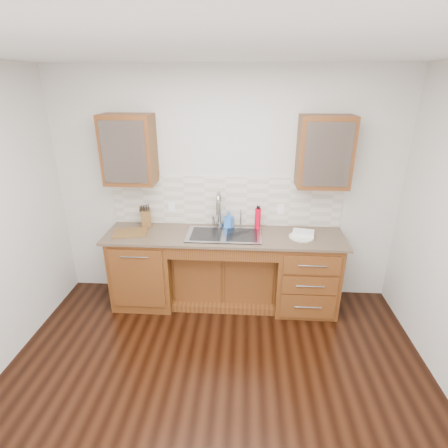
# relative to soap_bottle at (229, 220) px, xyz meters

# --- Properties ---
(ground) EXTENTS (4.00, 3.50, 0.10)m
(ground) POSITION_rel_soap_bottle_xyz_m (-0.04, -1.64, -1.06)
(ground) COLOR black
(ceiling) EXTENTS (4.00, 3.50, 0.10)m
(ceiling) POSITION_rel_soap_bottle_xyz_m (-0.04, -1.64, 1.74)
(ceiling) COLOR white
(ceiling) RESTS_ON wall_back
(wall_back) EXTENTS (4.00, 0.10, 2.70)m
(wall_back) POSITION_rel_soap_bottle_xyz_m (-0.04, 0.16, 0.34)
(wall_back) COLOR beige
(wall_back) RESTS_ON ground
(base_cabinet_left) EXTENTS (0.70, 0.62, 0.88)m
(base_cabinet_left) POSITION_rel_soap_bottle_xyz_m (-0.99, -0.20, -0.57)
(base_cabinet_left) COLOR #593014
(base_cabinet_left) RESTS_ON ground
(base_cabinet_center) EXTENTS (1.20, 0.44, 0.70)m
(base_cabinet_center) POSITION_rel_soap_bottle_xyz_m (-0.04, -0.11, -0.66)
(base_cabinet_center) COLOR #593014
(base_cabinet_center) RESTS_ON ground
(base_cabinet_right) EXTENTS (0.70, 0.62, 0.88)m
(base_cabinet_right) POSITION_rel_soap_bottle_xyz_m (0.91, -0.20, -0.57)
(base_cabinet_right) COLOR #593014
(base_cabinet_right) RESTS_ON ground
(countertop) EXTENTS (2.70, 0.65, 0.03)m
(countertop) POSITION_rel_soap_bottle_xyz_m (-0.04, -0.21, -0.11)
(countertop) COLOR #84705B
(countertop) RESTS_ON base_cabinet_left
(backsplash) EXTENTS (2.70, 0.02, 0.59)m
(backsplash) POSITION_rel_soap_bottle_xyz_m (-0.04, 0.10, 0.20)
(backsplash) COLOR beige
(backsplash) RESTS_ON wall_back
(sink) EXTENTS (0.84, 0.46, 0.19)m
(sink) POSITION_rel_soap_bottle_xyz_m (-0.04, -0.23, -0.18)
(sink) COLOR #9E9EA5
(sink) RESTS_ON countertop
(faucet) EXTENTS (0.04, 0.04, 0.40)m
(faucet) POSITION_rel_soap_bottle_xyz_m (-0.11, 0.00, 0.10)
(faucet) COLOR #999993
(faucet) RESTS_ON countertop
(filter_tap) EXTENTS (0.02, 0.02, 0.24)m
(filter_tap) POSITION_rel_soap_bottle_xyz_m (0.14, 0.01, 0.02)
(filter_tap) COLOR #999993
(filter_tap) RESTS_ON countertop
(upper_cabinet_left) EXTENTS (0.55, 0.34, 0.75)m
(upper_cabinet_left) POSITION_rel_soap_bottle_xyz_m (-1.09, -0.06, 0.82)
(upper_cabinet_left) COLOR #593014
(upper_cabinet_left) RESTS_ON wall_back
(upper_cabinet_right) EXTENTS (0.55, 0.34, 0.75)m
(upper_cabinet_right) POSITION_rel_soap_bottle_xyz_m (1.01, -0.06, 0.82)
(upper_cabinet_right) COLOR #593014
(upper_cabinet_right) RESTS_ON wall_back
(outlet_left) EXTENTS (0.08, 0.01, 0.12)m
(outlet_left) POSITION_rel_soap_bottle_xyz_m (-0.69, 0.09, 0.11)
(outlet_left) COLOR white
(outlet_left) RESTS_ON backsplash
(outlet_right) EXTENTS (0.08, 0.01, 0.12)m
(outlet_right) POSITION_rel_soap_bottle_xyz_m (0.61, 0.09, 0.11)
(outlet_right) COLOR white
(outlet_right) RESTS_ON backsplash
(soap_bottle) EXTENTS (0.12, 0.12, 0.20)m
(soap_bottle) POSITION_rel_soap_bottle_xyz_m (0.00, 0.00, 0.00)
(soap_bottle) COLOR blue
(soap_bottle) RESTS_ON countertop
(water_bottle) EXTENTS (0.08, 0.08, 0.25)m
(water_bottle) POSITION_rel_soap_bottle_xyz_m (0.34, -0.02, 0.03)
(water_bottle) COLOR red
(water_bottle) RESTS_ON countertop
(plate) EXTENTS (0.33, 0.33, 0.02)m
(plate) POSITION_rel_soap_bottle_xyz_m (0.82, -0.23, -0.09)
(plate) COLOR beige
(plate) RESTS_ON countertop
(dish_towel) EXTENTS (0.26, 0.21, 0.04)m
(dish_towel) POSITION_rel_soap_bottle_xyz_m (0.84, -0.18, -0.07)
(dish_towel) COLOR white
(dish_towel) RESTS_ON plate
(knife_block) EXTENTS (0.16, 0.21, 0.20)m
(knife_block) POSITION_rel_soap_bottle_xyz_m (-0.99, 0.00, 0.00)
(knife_block) COLOR #9F6A2E
(knife_block) RESTS_ON countertop
(cutting_board) EXTENTS (0.42, 0.33, 0.02)m
(cutting_board) POSITION_rel_soap_bottle_xyz_m (-1.11, -0.25, -0.09)
(cutting_board) COLOR olive
(cutting_board) RESTS_ON countertop
(cup_left_a) EXTENTS (0.14, 0.14, 0.09)m
(cup_left_a) POSITION_rel_soap_bottle_xyz_m (-1.19, -0.06, 0.76)
(cup_left_a) COLOR white
(cup_left_a) RESTS_ON upper_cabinet_left
(cup_left_b) EXTENTS (0.15, 0.15, 0.10)m
(cup_left_b) POSITION_rel_soap_bottle_xyz_m (-0.96, -0.06, 0.77)
(cup_left_b) COLOR white
(cup_left_b) RESTS_ON upper_cabinet_left
(cup_right_a) EXTENTS (0.16, 0.16, 0.11)m
(cup_right_a) POSITION_rel_soap_bottle_xyz_m (0.90, -0.06, 0.77)
(cup_right_a) COLOR white
(cup_right_a) RESTS_ON upper_cabinet_right
(cup_right_b) EXTENTS (0.14, 0.14, 0.10)m
(cup_right_b) POSITION_rel_soap_bottle_xyz_m (1.16, -0.06, 0.77)
(cup_right_b) COLOR white
(cup_right_b) RESTS_ON upper_cabinet_right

